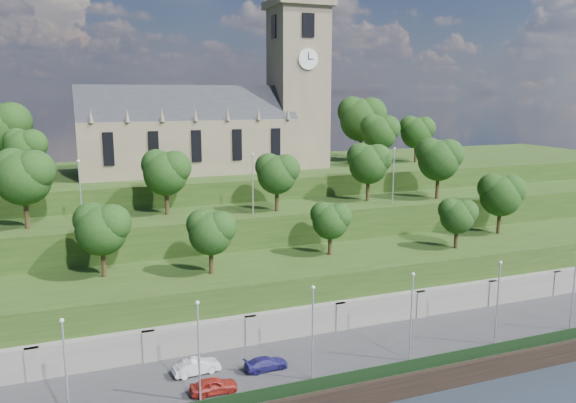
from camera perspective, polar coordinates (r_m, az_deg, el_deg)
name	(u,v)px	position (r m, az deg, el deg)	size (l,w,h in m)	color
promenade	(317,368)	(56.07, 2.95, -16.57)	(160.00, 12.00, 2.00)	#2D2D30
quay_wall	(345,399)	(51.24, 5.84, -19.33)	(160.00, 0.50, 2.20)	black
fence	(342,379)	(51.01, 5.53, -17.54)	(160.00, 0.10, 1.20)	black
retaining_wall	(294,330)	(60.38, 0.62, -12.87)	(160.00, 2.10, 5.00)	slate
embankment_lower	(275,297)	(65.05, -1.35, -9.66)	(160.00, 12.00, 8.00)	#213A13
embankment_upper	(247,255)	(74.35, -4.20, -5.40)	(160.00, 10.00, 12.00)	#213A13
hilltop	(210,212)	(93.71, -7.91, -1.10)	(160.00, 32.00, 15.00)	#213A13
church	(219,122)	(88.06, -7.07, 8.03)	(38.60, 12.35, 27.60)	#6E624D
trees_lower	(310,217)	(64.57, 2.22, -1.54)	(68.21, 8.87, 8.26)	black
trees_upper	(262,166)	(71.74, -2.67, 3.58)	(60.22, 8.64, 9.00)	black
trees_hilltop	(221,127)	(88.19, -6.87, 7.50)	(77.07, 16.32, 11.35)	black
lamp_posts_promenade	(313,327)	(49.86, 2.52, -12.58)	(60.36, 0.36, 8.74)	#B2B2B7
lamp_posts_upper	(253,179)	(69.27, -3.61, 2.28)	(40.36, 0.36, 7.72)	#B2B2B7
car_left	(214,386)	(50.10, -7.56, -18.04)	(1.62, 4.02, 1.37)	maroon
car_middle	(196,366)	(53.31, -9.30, -16.19)	(1.48, 4.25, 1.40)	silver
car_right	(266,363)	(53.43, -2.25, -16.11)	(1.66, 4.07, 1.18)	navy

